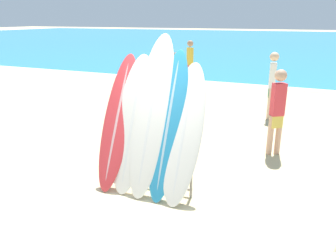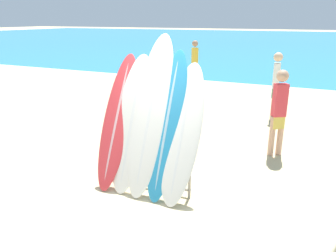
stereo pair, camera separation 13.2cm
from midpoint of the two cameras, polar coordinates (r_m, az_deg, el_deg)
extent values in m
plane|color=#CCB789|center=(4.82, -5.74, -13.95)|extent=(160.00, 160.00, 0.00)
cube|color=teal|center=(42.93, 22.04, 13.61)|extent=(120.00, 60.00, 0.00)
cube|color=white|center=(13.51, 15.00, 6.79)|extent=(120.00, 0.60, 0.01)
cylinder|color=gray|center=(5.45, -9.64, -5.50)|extent=(0.04, 0.04, 0.78)
cylinder|color=gray|center=(4.86, 4.57, -8.33)|extent=(0.04, 0.04, 0.78)
cylinder|color=gray|center=(4.97, -3.03, -3.06)|extent=(1.46, 0.04, 0.04)
cylinder|color=gray|center=(5.23, -2.91, -9.54)|extent=(1.46, 0.04, 0.04)
ellipsoid|color=red|center=(5.23, -8.10, 0.91)|extent=(0.50, 1.06, 2.03)
ellipsoid|color=#D59E9F|center=(5.23, -8.10, 0.91)|extent=(0.09, 1.03, 1.96)
ellipsoid|color=silver|center=(5.09, -5.55, 0.55)|extent=(0.60, 0.95, 2.04)
ellipsoid|color=silver|center=(5.09, -5.55, 0.55)|extent=(0.11, 0.92, 1.96)
ellipsoid|color=silver|center=(4.97, -2.29, 2.10)|extent=(0.59, 1.16, 2.36)
ellipsoid|color=silver|center=(4.97, -2.29, 2.10)|extent=(0.11, 1.13, 2.27)
ellipsoid|color=teal|center=(4.84, 0.63, 0.23)|extent=(0.48, 1.03, 2.12)
ellipsoid|color=#98BACC|center=(4.84, 0.63, 0.23)|extent=(0.09, 0.99, 2.04)
ellipsoid|color=silver|center=(4.75, 3.33, -1.27)|extent=(0.55, 0.99, 1.95)
ellipsoid|color=silver|center=(4.75, 3.33, -1.27)|extent=(0.10, 0.96, 1.88)
cylinder|color=tan|center=(6.65, 18.19, -1.67)|extent=(0.11, 0.11, 0.79)
cylinder|color=tan|center=(6.73, 19.48, -1.56)|extent=(0.11, 0.11, 0.79)
cube|color=gold|center=(6.60, 19.08, 0.65)|extent=(0.26, 0.24, 0.24)
cube|color=#DB3842|center=(6.49, 19.47, 4.26)|extent=(0.29, 0.26, 0.62)
sphere|color=tan|center=(6.41, 19.90, 8.21)|extent=(0.22, 0.22, 0.22)
cylinder|color=#A87A5B|center=(12.95, 5.09, 8.69)|extent=(0.12, 0.12, 0.83)
cylinder|color=#A87A5B|center=(13.10, 4.71, 8.82)|extent=(0.12, 0.12, 0.83)
cube|color=#CC4C3D|center=(12.98, 4.93, 10.03)|extent=(0.27, 0.27, 0.25)
cube|color=gold|center=(12.92, 4.99, 12.00)|extent=(0.30, 0.29, 0.65)
sphere|color=#A87A5B|center=(12.88, 5.05, 14.12)|extent=(0.24, 0.24, 0.24)
cylinder|color=#846047|center=(10.09, 2.86, 5.80)|extent=(0.11, 0.11, 0.76)
cylinder|color=#846047|center=(10.05, 1.94, 5.76)|extent=(0.11, 0.11, 0.76)
cube|color=#478466|center=(10.02, 2.42, 7.27)|extent=(0.25, 0.23, 0.23)
cube|color=#42996B|center=(9.95, 2.45, 9.60)|extent=(0.28, 0.25, 0.60)
sphere|color=#846047|center=(9.89, 2.49, 12.11)|extent=(0.22, 0.22, 0.22)
cylinder|color=beige|center=(9.19, 18.28, 3.85)|extent=(0.12, 0.12, 0.83)
cylinder|color=beige|center=(9.01, 18.29, 3.58)|extent=(0.12, 0.12, 0.83)
cube|color=#478466|center=(9.04, 18.46, 5.49)|extent=(0.17, 0.25, 0.25)
cube|color=white|center=(8.96, 18.75, 8.27)|extent=(0.19, 0.27, 0.65)
sphere|color=beige|center=(8.89, 19.07, 11.29)|extent=(0.23, 0.23, 0.23)
camera|label=1|loc=(0.07, -89.33, 0.22)|focal=35.00mm
camera|label=2|loc=(0.07, 90.67, -0.22)|focal=35.00mm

